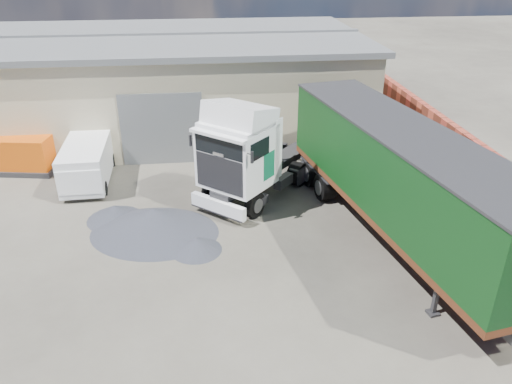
{
  "coord_description": "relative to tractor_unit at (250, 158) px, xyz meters",
  "views": [
    {
      "loc": [
        -0.01,
        -13.55,
        10.1
      ],
      "look_at": [
        1.85,
        3.0,
        1.66
      ],
      "focal_mm": 35.0,
      "sensor_mm": 36.0,
      "label": 1
    }
  ],
  "objects": [
    {
      "name": "brick_boundary_wall",
      "position": [
        9.61,
        0.3,
        -0.67
      ],
      "size": [
        0.35,
        26.0,
        2.5
      ],
      "primitive_type": "cube",
      "color": "#983B26",
      "rests_on": "ground"
    },
    {
      "name": "orange_skip",
      "position": [
        -10.48,
        4.1,
        -1.15
      ],
      "size": [
        3.08,
        2.22,
        1.77
      ],
      "rotation": [
        0.0,
        0.0,
        -0.17
      ],
      "color": "#2D2D30",
      "rests_on": "ground"
    },
    {
      "name": "box_trailer",
      "position": [
        4.93,
        -3.78,
        0.75
      ],
      "size": [
        5.09,
        13.46,
        4.38
      ],
      "rotation": [
        0.0,
        0.0,
        0.18
      ],
      "color": "#2D2D30",
      "rests_on": "ground"
    },
    {
      "name": "ground",
      "position": [
        -1.89,
        -5.7,
        -1.92
      ],
      "size": [
        120.0,
        120.0,
        0.0
      ],
      "primitive_type": "plane",
      "color": "#282620",
      "rests_on": "ground"
    },
    {
      "name": "tractor_unit",
      "position": [
        0.0,
        0.0,
        0.0
      ],
      "size": [
        6.32,
        6.71,
        4.56
      ],
      "rotation": [
        0.0,
        0.0,
        -0.72
      ],
      "color": "black",
      "rests_on": "ground"
    },
    {
      "name": "warehouse",
      "position": [
        -7.88,
        10.29,
        0.74
      ],
      "size": [
        30.6,
        12.6,
        5.42
      ],
      "color": "#C3B596",
      "rests_on": "ground"
    },
    {
      "name": "panel_van",
      "position": [
        -7.25,
        2.37,
        -0.95
      ],
      "size": [
        2.03,
        4.66,
        1.88
      ],
      "rotation": [
        0.0,
        0.0,
        0.03
      ],
      "color": "black",
      "rests_on": "ground"
    },
    {
      "name": "gravel_heap",
      "position": [
        -4.03,
        -2.41,
        -1.44
      ],
      "size": [
        5.98,
        5.94,
        1.04
      ],
      "rotation": [
        0.0,
        0.0,
        -0.22
      ],
      "color": "black",
      "rests_on": "ground"
    }
  ]
}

